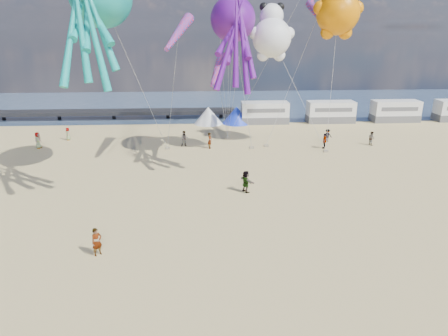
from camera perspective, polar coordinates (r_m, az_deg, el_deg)
ground at (r=20.38m, az=6.10°, el=-20.13°), size 120.00×120.00×0.00m
water at (r=71.69m, az=-0.88°, el=9.12°), size 120.00×120.00×0.00m
pier at (r=65.62m, az=-25.87°, el=7.07°), size 60.00×3.00×0.50m
motorhome_0 at (r=57.32m, az=5.82°, el=7.88°), size 6.60×2.50×3.00m
motorhome_1 at (r=59.54m, az=14.97°, el=7.76°), size 6.60×2.50×3.00m
motorhome_2 at (r=63.13m, az=23.27°, el=7.48°), size 6.60×2.50×3.00m
tent_white at (r=56.69m, az=-2.28°, el=7.53°), size 4.00×4.00×2.40m
tent_blue at (r=56.89m, az=1.79°, el=7.58°), size 4.00×4.00×2.40m
standing_person at (r=25.32m, az=-17.71°, el=-10.01°), size 0.76×0.74×1.76m
beachgoer_0 at (r=49.59m, az=-25.05°, el=3.60°), size 0.58×0.75×1.84m
beachgoer_1 at (r=45.91m, az=-5.66°, el=4.20°), size 0.99×0.76×1.81m
beachgoer_2 at (r=49.27m, az=14.57°, el=4.54°), size 0.91×0.83×1.52m
beachgoer_3 at (r=46.35m, az=14.16°, el=3.77°), size 1.02×1.26×1.70m
beachgoer_4 at (r=32.95m, az=3.14°, el=-1.94°), size 0.95×1.16×1.85m
beachgoer_5 at (r=44.92m, az=-2.04°, el=3.94°), size 0.76×1.74×1.81m
beachgoer_6 at (r=51.87m, az=-21.40°, el=4.56°), size 0.58×0.66×1.53m
beachgoer_7 at (r=49.30m, az=20.31°, el=4.01°), size 0.71×0.89×1.60m
sandbag_a at (r=45.20m, az=-8.09°, el=2.80°), size 0.50×0.35×0.22m
sandbag_b at (r=45.13m, az=3.98°, el=2.92°), size 0.50×0.35×0.22m
sandbag_c at (r=45.09m, az=14.33°, el=2.34°), size 0.50×0.35×0.22m
sandbag_d at (r=46.04m, az=6.05°, el=3.20°), size 0.50×0.35×0.22m
sandbag_e at (r=49.02m, az=0.50°, el=4.32°), size 0.50×0.35×0.22m
kite_octopus_purple at (r=39.25m, az=1.26°, el=20.49°), size 4.69×9.47×10.49m
kite_panda at (r=40.50m, az=6.83°, el=17.99°), size 5.51×5.33×6.35m
kite_teddy_orange at (r=43.92m, az=15.97°, el=20.52°), size 5.62×5.34×7.32m
windsock_left at (r=38.34m, az=-6.53°, el=18.64°), size 2.93×7.52×7.48m
windsock_mid at (r=46.76m, az=13.31°, el=20.44°), size 1.54×6.29×6.22m
windsock_right at (r=38.53m, az=-1.01°, el=13.80°), size 2.14×5.01×4.95m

